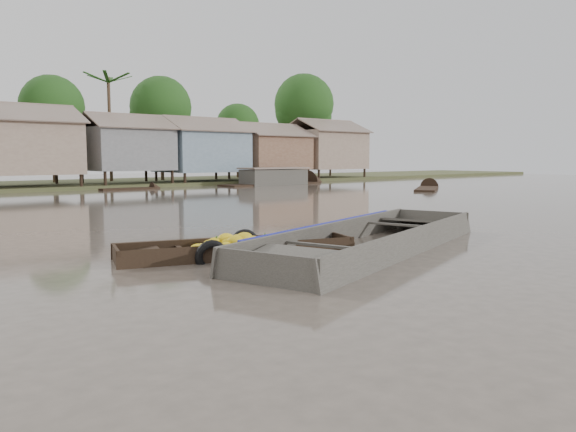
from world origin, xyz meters
TOP-DOWN VIEW (x-y plane):
  - ground at (0.00, 0.00)m, footprint 120.00×120.00m
  - riverbank at (3.03, 31.86)m, footprint 120.00×12.47m
  - banana_boat at (-0.40, 1.80)m, footprint 5.11×2.63m
  - viewer_boat at (2.40, 0.53)m, footprint 8.75×4.69m
  - distant_boats at (12.43, 24.29)m, footprint 46.57×14.93m

SIDE VIEW (x-z plane):
  - ground at x=0.00m, z-range 0.00..0.00m
  - viewer_boat at x=2.40m, z-range -0.26..0.42m
  - banana_boat at x=-0.40m, z-range -0.24..0.48m
  - distant_boats at x=12.43m, z-range -0.47..0.90m
  - riverbank at x=3.03m, z-range -2.04..8.18m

